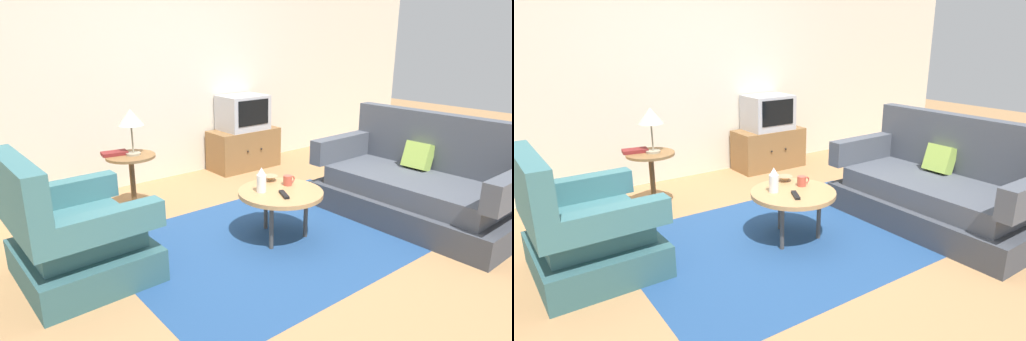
% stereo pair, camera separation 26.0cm
% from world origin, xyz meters
% --- Properties ---
extents(ground_plane, '(16.00, 16.00, 0.00)m').
position_xyz_m(ground_plane, '(0.00, 0.00, 0.00)').
color(ground_plane, '#AD7F51').
extents(back_wall, '(9.00, 0.12, 2.70)m').
position_xyz_m(back_wall, '(0.00, 2.23, 1.35)').
color(back_wall, beige).
rests_on(back_wall, ground).
extents(area_rug, '(2.67, 1.91, 0.00)m').
position_xyz_m(area_rug, '(-0.00, 0.07, 0.00)').
color(area_rug, navy).
rests_on(area_rug, ground).
extents(armchair, '(0.86, 0.93, 0.93)m').
position_xyz_m(armchair, '(-1.56, 0.48, 0.31)').
color(armchair, '#325C60').
rests_on(armchair, ground).
extents(couch, '(0.94, 1.83, 0.96)m').
position_xyz_m(couch, '(1.29, -0.41, 0.31)').
color(couch, '#3E424B').
rests_on(couch, ground).
extents(coffee_table, '(0.71, 0.71, 0.42)m').
position_xyz_m(coffee_table, '(-0.00, 0.07, 0.39)').
color(coffee_table, tan).
rests_on(coffee_table, ground).
extents(side_table, '(0.46, 0.46, 0.57)m').
position_xyz_m(side_table, '(-0.72, 1.39, 0.41)').
color(side_table, olive).
rests_on(side_table, ground).
extents(tv_stand, '(0.89, 0.45, 0.50)m').
position_xyz_m(tv_stand, '(1.01, 1.91, 0.25)').
color(tv_stand, olive).
rests_on(tv_stand, ground).
extents(television, '(0.57, 0.44, 0.43)m').
position_xyz_m(television, '(1.01, 1.93, 0.72)').
color(television, '#B7B7BC').
rests_on(television, tv_stand).
extents(table_lamp, '(0.24, 0.24, 0.43)m').
position_xyz_m(table_lamp, '(-0.70, 1.38, 0.91)').
color(table_lamp, '#9E937A').
rests_on(table_lamp, side_table).
extents(vase, '(0.08, 0.08, 0.21)m').
position_xyz_m(vase, '(-0.14, 0.15, 0.52)').
color(vase, white).
rests_on(vase, coffee_table).
extents(mug, '(0.12, 0.08, 0.09)m').
position_xyz_m(mug, '(0.15, 0.14, 0.47)').
color(mug, '#B74C3D').
rests_on(mug, coffee_table).
extents(bowl, '(0.14, 0.14, 0.05)m').
position_xyz_m(bowl, '(0.10, 0.32, 0.45)').
color(bowl, tan).
rests_on(bowl, coffee_table).
extents(tv_remote_dark, '(0.11, 0.17, 0.02)m').
position_xyz_m(tv_remote_dark, '(-0.06, -0.03, 0.43)').
color(tv_remote_dark, black).
rests_on(tv_remote_dark, coffee_table).
extents(book, '(0.25, 0.16, 0.03)m').
position_xyz_m(book, '(-0.84, 1.49, 0.59)').
color(book, maroon).
rests_on(book, side_table).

